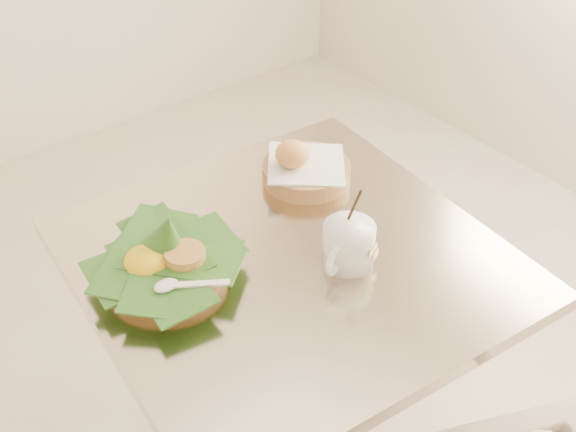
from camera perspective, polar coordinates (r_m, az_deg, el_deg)
cafe_table at (r=1.43m, az=0.10°, el=-9.82°), size 0.75×0.75×0.75m
rice_basket at (r=1.23m, az=-9.72°, el=-3.30°), size 0.26×0.26×0.13m
bread_basket at (r=1.44m, az=1.27°, el=3.79°), size 0.21×0.21×0.09m
coffee_mug at (r=1.24m, az=4.76°, el=-2.23°), size 0.12×0.09×0.16m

